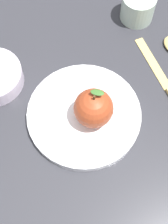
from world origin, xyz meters
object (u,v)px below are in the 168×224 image
object	(u,v)px
apple	(93,108)
cup	(138,6)
dinner_plate	(84,114)
knife	(168,88)

from	to	relation	value
apple	cup	world-z (taller)	apple
dinner_plate	apple	world-z (taller)	apple
cup	knife	size ratio (longest dim) A/B	0.38
dinner_plate	apple	size ratio (longest dim) A/B	2.64
dinner_plate	knife	size ratio (longest dim) A/B	1.14
dinner_plate	cup	world-z (taller)	cup
dinner_plate	cup	size ratio (longest dim) A/B	2.99
apple	knife	world-z (taller)	apple
knife	apple	bearing A→B (deg)	145.92
cup	apple	bearing A→B (deg)	-169.73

